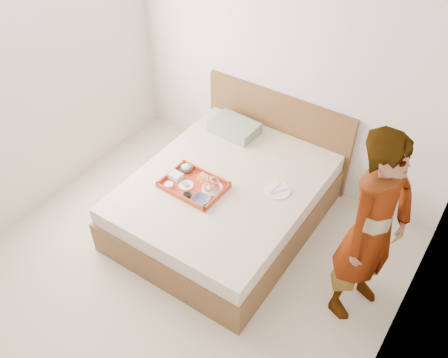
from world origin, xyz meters
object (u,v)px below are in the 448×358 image
Objects in this scene: bed at (225,201)px; person at (372,231)px; dinner_plate at (278,190)px; tray at (194,185)px.

bed is 1.56m from person.
person is (0.95, -0.32, 0.35)m from dinner_plate.
bed is at bearing 51.95° from tray.
bed is 0.42m from tray.
bed is 0.56m from dinner_plate.
dinner_plate is 1.06m from person.
bed is at bearing 101.19° from person.
dinner_plate is (0.47, 0.15, 0.27)m from bed.
tray reaches higher than dinner_plate.
tray is 0.32× the size of person.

